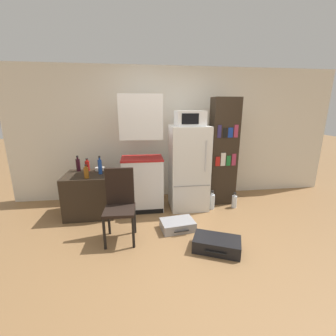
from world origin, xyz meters
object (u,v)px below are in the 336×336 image
Objects in this scene: microwave at (190,118)px; bowl at (100,169)px; bottle_wine_dark at (78,165)px; water_bottle_middle at (234,201)px; suitcase_small_flat at (178,225)px; kitchen_hutch at (142,159)px; bookshelf at (223,152)px; bottle_amber_beer at (86,172)px; refrigerator at (189,168)px; bottle_ketchup_red at (87,166)px; suitcase_large_flat at (217,244)px; water_bottle_front at (212,201)px; side_table at (91,194)px; chair at (120,199)px; bottle_blue_soda at (100,166)px.

bowl is at bearing 173.55° from microwave.
microwave is 1.75× the size of bottle_wine_dark.
suitcase_small_flat is at bearing -152.06° from water_bottle_middle.
bookshelf is at bearing 3.78° from kitchen_hutch.
microwave is 2.18× the size of bottle_amber_beer.
water_bottle_middle is at bearing -6.93° from kitchen_hutch.
refrigerator reaches higher than bottle_wine_dark.
microwave is at bearing 59.31° from suitcase_small_flat.
suitcase_large_flat is at bearing -39.70° from bottle_ketchup_red.
bottle_ketchup_red is 0.80× the size of bottle_wine_dark.
water_bottle_front is (2.09, 0.12, -0.65)m from bottle_amber_beer.
side_table is at bearing 94.45° from bottle_amber_beer.
bottle_ketchup_red reaches higher than water_bottle_front.
bottle_wine_dark is 0.28× the size of chair.
water_bottle_front is 0.42m from water_bottle_middle.
kitchen_hutch is 0.70m from bottle_blue_soda.
bottle_blue_soda is (-1.51, -0.05, 0.09)m from refrigerator.
chair is (0.36, -0.81, -0.26)m from bottle_blue_soda.
water_bottle_front is at bearing 3.16° from bottle_amber_beer.
bowl is (0.36, 0.01, -0.09)m from bottle_wine_dark.
chair is 1.75m from water_bottle_front.
side_table reaches higher than water_bottle_middle.
bottle_wine_dark is at bearing 173.12° from water_bottle_middle.
water_bottle_middle is at bearing 20.23° from suitcase_small_flat.
water_bottle_middle is at bearing -2.69° from bottle_blue_soda.
bottle_ketchup_red is at bearing 179.09° from bookshelf.
bottle_ketchup_red is at bearing 172.59° from water_bottle_middle.
water_bottle_front is at bearing -9.09° from kitchen_hutch.
kitchen_hutch is 0.96m from bottle_ketchup_red.
suitcase_large_flat is (1.83, -1.52, -0.71)m from bottle_ketchup_red.
refrigerator is 1.50m from suitcase_large_flat.
kitchen_hutch is 1.84m from water_bottle_middle.
bowl is (-2.22, 0.04, -0.25)m from bookshelf.
bookshelf reaches higher than refrigerator.
bottle_amber_beer is at bearing -170.16° from bookshelf.
microwave is 0.91× the size of suitcase_small_flat.
water_bottle_middle is (1.97, 0.70, -0.45)m from chair.
side_table is 2.22m from suitcase_large_flat.
bottle_wine_dark is at bearing 128.84° from chair.
kitchen_hutch is (0.89, 0.08, 0.57)m from side_table.
side_table is at bearing 168.04° from suitcase_large_flat.
side_table is 0.46m from bowl.
bottle_wine_dark is (-1.09, 0.13, -0.10)m from kitchen_hutch.
side_table is 1.49× the size of suitcase_small_flat.
water_bottle_front is at bearing -9.60° from bowl.
refrigerator reaches higher than bottle_ketchup_red.
kitchen_hutch is at bearing -176.22° from bookshelf.
bottle_blue_soda is at bearing -42.11° from bottle_ketchup_red.
water_bottle_front is at bearing -132.11° from bookshelf.
refrigerator is 5.41× the size of bottle_wine_dark.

